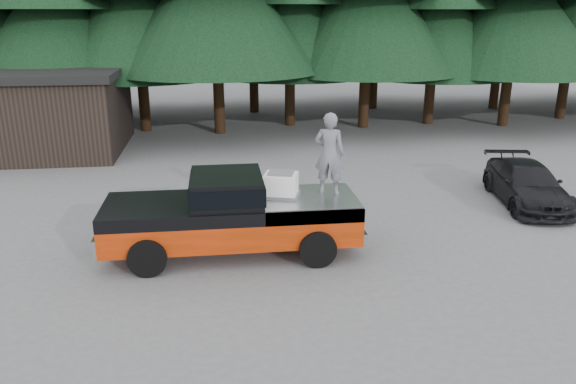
{
  "coord_description": "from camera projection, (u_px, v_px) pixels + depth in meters",
  "views": [
    {
      "loc": [
        -1.15,
        -11.59,
        5.46
      ],
      "look_at": [
        0.35,
        0.0,
        1.67
      ],
      "focal_mm": 35.0,
      "sensor_mm": 36.0,
      "label": 1
    }
  ],
  "objects": [
    {
      "name": "ground",
      "position": [
        273.0,
        263.0,
        12.75
      ],
      "size": [
        120.0,
        120.0,
        0.0
      ],
      "primitive_type": "plane",
      "color": "#4F4F52",
      "rests_on": "ground"
    },
    {
      "name": "truck_cab",
      "position": [
        226.0,
        187.0,
        12.78
      ],
      "size": [
        1.66,
        1.9,
        0.59
      ],
      "primitive_type": "cube",
      "color": "black",
      "rests_on": "pickup_truck"
    },
    {
      "name": "parked_car",
      "position": [
        527.0,
        184.0,
        16.51
      ],
      "size": [
        2.32,
        4.32,
        1.19
      ],
      "primitive_type": "imported",
      "rotation": [
        0.0,
        0.0,
        -0.17
      ],
      "color": "black",
      "rests_on": "ground"
    },
    {
      "name": "utility_building",
      "position": [
        19.0,
        110.0,
        22.47
      ],
      "size": [
        8.4,
        6.4,
        3.3
      ],
      "color": "black",
      "rests_on": "ground"
    },
    {
      "name": "pickup_truck",
      "position": [
        232.0,
        226.0,
        13.09
      ],
      "size": [
        6.0,
        2.04,
        1.33
      ],
      "primitive_type": null,
      "color": "red",
      "rests_on": "ground"
    },
    {
      "name": "man_on_bed",
      "position": [
        329.0,
        154.0,
        13.01
      ],
      "size": [
        0.83,
        0.69,
        1.94
      ],
      "primitive_type": "imported",
      "rotation": [
        0.0,
        0.0,
        2.76
      ],
      "color": "slate",
      "rests_on": "pickup_truck"
    },
    {
      "name": "air_compressor",
      "position": [
        281.0,
        185.0,
        13.05
      ],
      "size": [
        0.89,
        0.8,
        0.51
      ],
      "primitive_type": "cube",
      "rotation": [
        0.0,
        0.0,
        -0.28
      ],
      "color": "white",
      "rests_on": "pickup_truck"
    }
  ]
}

